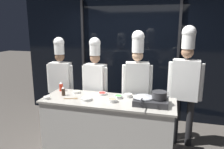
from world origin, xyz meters
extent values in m
cube|color=black|center=(0.00, 1.62, 1.35)|extent=(4.97, 0.04, 2.70)
cube|color=#232326|center=(-1.06, 1.58, 1.35)|extent=(0.05, 0.05, 2.70)
cube|color=#232326|center=(1.06, 1.58, 1.35)|extent=(0.05, 0.05, 2.70)
cube|color=beige|center=(0.00, 0.00, 0.45)|extent=(2.02, 0.69, 0.90)
cube|color=#A39E93|center=(0.00, 0.00, 0.91)|extent=(2.09, 0.73, 0.03)
cube|color=#28282B|center=(0.67, -0.02, 0.97)|extent=(0.50, 0.37, 0.09)
cylinder|color=black|center=(0.56, -0.02, 1.02)|extent=(0.20, 0.20, 0.01)
cylinder|color=black|center=(0.56, -0.22, 0.97)|extent=(0.03, 0.01, 0.03)
cylinder|color=black|center=(0.79, -0.02, 1.02)|extent=(0.20, 0.20, 0.01)
cylinder|color=black|center=(0.79, -0.22, 0.97)|extent=(0.03, 0.01, 0.03)
cylinder|color=#ADAFB5|center=(0.56, -0.02, 1.03)|extent=(0.29, 0.29, 0.01)
cone|color=#ADAFB5|center=(0.56, -0.02, 1.05)|extent=(0.30, 0.30, 0.04)
cylinder|color=black|center=(0.56, -0.28, 1.06)|extent=(0.02, 0.23, 0.02)
cylinder|color=#333335|center=(0.79, -0.02, 1.08)|extent=(0.22, 0.22, 0.10)
torus|color=#333335|center=(0.79, -0.02, 1.13)|extent=(0.22, 0.22, 0.01)
torus|color=#333335|center=(0.67, -0.02, 1.11)|extent=(0.01, 0.05, 0.05)
torus|color=#333335|center=(0.91, -0.02, 1.11)|extent=(0.01, 0.05, 0.05)
cylinder|color=#332319|center=(-0.77, 0.01, 0.99)|extent=(0.06, 0.06, 0.12)
cone|color=white|center=(-0.77, 0.01, 1.06)|extent=(0.05, 0.05, 0.03)
cylinder|color=red|center=(-0.93, 0.24, 0.99)|extent=(0.07, 0.07, 0.13)
cone|color=white|center=(-0.93, 0.24, 1.07)|extent=(0.06, 0.06, 0.04)
cylinder|color=white|center=(-0.62, 0.18, 0.94)|extent=(0.12, 0.12, 0.03)
torus|color=white|center=(-0.62, 0.18, 0.96)|extent=(0.12, 0.12, 0.01)
cylinder|color=#E0C689|center=(-0.62, 0.18, 0.95)|extent=(0.10, 0.10, 0.02)
cylinder|color=white|center=(-0.31, -0.11, 0.95)|extent=(0.17, 0.17, 0.04)
torus|color=white|center=(-0.31, -0.11, 0.97)|extent=(0.17, 0.17, 0.01)
cylinder|color=white|center=(-0.31, -0.11, 0.96)|extent=(0.14, 0.14, 0.02)
cylinder|color=white|center=(0.14, 0.11, 0.95)|extent=(0.14, 0.14, 0.04)
torus|color=white|center=(0.14, 0.11, 0.97)|extent=(0.14, 0.14, 0.01)
cylinder|color=#4C9E47|center=(0.14, 0.11, 0.96)|extent=(0.11, 0.11, 0.02)
cylinder|color=white|center=(-0.16, 0.22, 0.94)|extent=(0.15, 0.15, 0.03)
torus|color=white|center=(-0.16, 0.22, 0.96)|extent=(0.15, 0.15, 0.01)
cylinder|color=red|center=(-0.16, 0.22, 0.95)|extent=(0.12, 0.12, 0.02)
cylinder|color=white|center=(0.10, -0.08, 0.95)|extent=(0.14, 0.14, 0.05)
torus|color=white|center=(0.10, -0.08, 0.98)|extent=(0.15, 0.15, 0.01)
cylinder|color=#9E896B|center=(0.10, -0.08, 0.96)|extent=(0.12, 0.12, 0.03)
cylinder|color=white|center=(0.28, 0.21, 0.95)|extent=(0.13, 0.13, 0.05)
torus|color=white|center=(0.28, 0.21, 0.98)|extent=(0.13, 0.13, 0.01)
cylinder|color=beige|center=(0.28, 0.21, 0.97)|extent=(0.11, 0.11, 0.03)
cylinder|color=white|center=(-0.94, -0.23, 0.95)|extent=(0.10, 0.10, 0.04)
torus|color=white|center=(-0.94, -0.23, 0.97)|extent=(0.10, 0.10, 0.01)
cylinder|color=silver|center=(-0.94, -0.23, 0.96)|extent=(0.08, 0.08, 0.02)
cube|color=olive|center=(-0.61, -0.13, 0.93)|extent=(0.15, 0.05, 0.01)
ellipsoid|color=olive|center=(-0.51, -0.10, 0.93)|extent=(0.08, 0.06, 0.02)
cylinder|color=#4C4C51|center=(-1.04, 0.64, 0.38)|extent=(0.10, 0.10, 0.75)
cylinder|color=#4C4C51|center=(-1.26, 0.62, 0.38)|extent=(0.10, 0.10, 0.75)
cube|color=white|center=(-1.15, 0.63, 1.06)|extent=(0.42, 0.24, 0.61)
cylinder|color=white|center=(-0.92, 0.62, 1.04)|extent=(0.08, 0.08, 0.56)
cylinder|color=white|center=(-1.37, 0.58, 1.04)|extent=(0.08, 0.08, 0.56)
sphere|color=brown|center=(-1.15, 0.63, 1.47)|extent=(0.18, 0.18, 0.18)
cylinder|color=white|center=(-1.15, 0.63, 1.63)|extent=(0.19, 0.19, 0.22)
sphere|color=white|center=(-1.15, 0.63, 1.75)|extent=(0.20, 0.20, 0.20)
cylinder|color=#4C4C51|center=(-0.29, 0.54, 0.38)|extent=(0.10, 0.10, 0.76)
cylinder|color=#4C4C51|center=(-0.50, 0.57, 0.38)|extent=(0.10, 0.10, 0.76)
cube|color=white|center=(-0.40, 0.55, 1.07)|extent=(0.40, 0.25, 0.62)
cylinder|color=white|center=(-0.19, 0.50, 1.05)|extent=(0.08, 0.08, 0.57)
cylinder|color=white|center=(-0.62, 0.55, 1.05)|extent=(0.08, 0.08, 0.57)
sphere|color=#A87A5B|center=(-0.40, 0.55, 1.49)|extent=(0.18, 0.18, 0.18)
cylinder|color=white|center=(-0.40, 0.55, 1.65)|extent=(0.19, 0.19, 0.22)
sphere|color=white|center=(-0.40, 0.55, 1.76)|extent=(0.21, 0.21, 0.21)
cylinder|color=#4C4C51|center=(0.48, 0.59, 0.40)|extent=(0.10, 0.10, 0.80)
cylinder|color=#4C4C51|center=(0.26, 0.55, 0.40)|extent=(0.10, 0.10, 0.80)
cube|color=white|center=(0.37, 0.57, 1.12)|extent=(0.43, 0.27, 0.64)
cylinder|color=white|center=(0.59, 0.57, 1.11)|extent=(0.08, 0.08, 0.59)
cylinder|color=white|center=(0.15, 0.50, 1.11)|extent=(0.08, 0.08, 0.59)
sphere|color=tan|center=(0.37, 0.57, 1.56)|extent=(0.19, 0.19, 0.19)
cylinder|color=white|center=(0.37, 0.57, 1.75)|extent=(0.20, 0.20, 0.26)
sphere|color=white|center=(0.37, 0.57, 1.88)|extent=(0.22, 0.22, 0.22)
cylinder|color=#232326|center=(1.29, 0.61, 0.42)|extent=(0.11, 0.11, 0.84)
cylinder|color=#232326|center=(1.06, 0.63, 0.42)|extent=(0.11, 0.11, 0.84)
cube|color=white|center=(1.17, 0.62, 1.18)|extent=(0.45, 0.27, 0.68)
cylinder|color=white|center=(1.41, 0.56, 1.16)|extent=(0.09, 0.09, 0.62)
cylinder|color=white|center=(0.93, 0.61, 1.16)|extent=(0.09, 0.09, 0.62)
sphere|color=#A87A5B|center=(1.17, 0.62, 1.64)|extent=(0.20, 0.20, 0.20)
cylinder|color=white|center=(1.17, 0.62, 1.82)|extent=(0.21, 0.21, 0.26)
sphere|color=white|center=(1.17, 0.62, 1.95)|extent=(0.23, 0.23, 0.23)
camera|label=1|loc=(0.92, -3.11, 2.07)|focal=35.00mm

